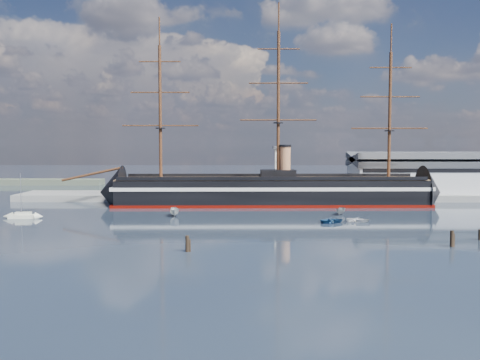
{
  "coord_description": "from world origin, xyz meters",
  "views": [
    {
      "loc": [
        -8.52,
        -94.48,
        17.97
      ],
      "look_at": [
        -9.55,
        35.0,
        9.0
      ],
      "focal_mm": 40.0,
      "sensor_mm": 36.0,
      "label": 1
    }
  ],
  "objects": [
    {
      "name": "ground",
      "position": [
        0.0,
        40.0,
        0.0
      ],
      "size": [
        600.0,
        600.0,
        0.0
      ],
      "primitive_type": "plane",
      "color": "#16202F",
      "rests_on": "ground"
    },
    {
      "name": "quay_tower",
      "position": [
        3.0,
        73.0,
        9.75
      ],
      "size": [
        5.0,
        5.0,
        15.0
      ],
      "color": "silver",
      "rests_on": "ground"
    },
    {
      "name": "quay",
      "position": [
        10.0,
        76.0,
        0.0
      ],
      "size": [
        180.0,
        18.0,
        2.0
      ],
      "primitive_type": "cube",
      "color": "slate",
      "rests_on": "ground"
    },
    {
      "name": "motorboat_e",
      "position": [
        17.44,
        26.38,
        0.0
      ],
      "size": [
        2.52,
        3.54,
        1.54
      ],
      "primitive_type": "imported",
      "rotation": [
        0.0,
        0.0,
        1.16
      ],
      "color": "silver",
      "rests_on": "ground"
    },
    {
      "name": "motorboat_c",
      "position": [
        15.73,
        38.79,
        0.0
      ],
      "size": [
        5.82,
        4.31,
        2.2
      ],
      "primitive_type": "imported",
      "rotation": [
        0.0,
        0.0,
        -0.47
      ],
      "color": "slate",
      "rests_on": "ground"
    },
    {
      "name": "motorboat_b",
      "position": [
        11.42,
        25.03,
        0.0
      ],
      "size": [
        2.51,
        3.71,
        1.61
      ],
      "primitive_type": "imported",
      "rotation": [
        0.0,
        0.0,
        1.93
      ],
      "color": "navy",
      "rests_on": "ground"
    },
    {
      "name": "warship",
      "position": [
        -2.47,
        60.0,
        4.04
      ],
      "size": [
        113.06,
        18.27,
        53.94
      ],
      "rotation": [
        0.0,
        0.0,
        0.02
      ],
      "color": "black",
      "rests_on": "ground"
    },
    {
      "name": "sailboat",
      "position": [
        -61.34,
        31.73,
        0.69
      ],
      "size": [
        6.97,
        2.7,
        10.87
      ],
      "rotation": [
        0.0,
        0.0,
        0.11
      ],
      "color": "silver",
      "rests_on": "ground"
    },
    {
      "name": "piling_far_right",
      "position": [
        35.22,
        3.87,
        0.0
      ],
      "size": [
        0.64,
        0.64,
        2.72
      ],
      "primitive_type": "cylinder",
      "color": "black",
      "rests_on": "ground"
    },
    {
      "name": "warehouse",
      "position": [
        58.0,
        80.0,
        7.98
      ],
      "size": [
        63.0,
        21.0,
        11.6
      ],
      "color": "#B7BABC",
      "rests_on": "ground"
    },
    {
      "name": "piling_near_left",
      "position": [
        -17.94,
        -7.28,
        0.0
      ],
      "size": [
        0.64,
        0.64,
        3.39
      ],
      "primitive_type": "cylinder",
      "color": "black",
      "rests_on": "ground"
    },
    {
      "name": "motorboat_a",
      "position": [
        -25.61,
        35.48,
        0.0
      ],
      "size": [
        6.84,
        3.33,
        2.62
      ],
      "primitive_type": "imported",
      "rotation": [
        0.0,
        0.0,
        0.15
      ],
      "color": "beige",
      "rests_on": "ground"
    },
    {
      "name": "piling_near_right",
      "position": [
        27.49,
        -2.61,
        0.0
      ],
      "size": [
        0.64,
        0.64,
        3.55
      ],
      "primitive_type": "cylinder",
      "color": "black",
      "rests_on": "ground"
    }
  ]
}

